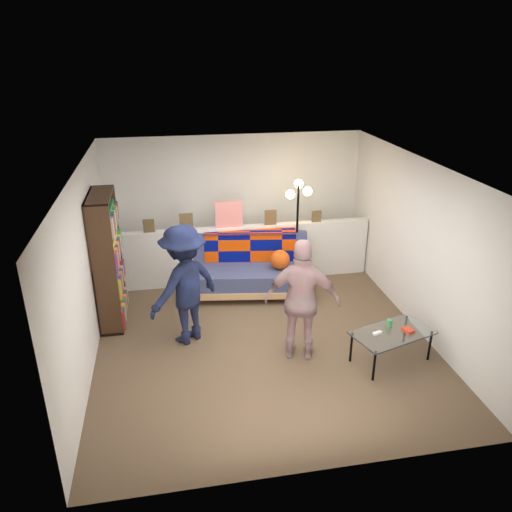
{
  "coord_description": "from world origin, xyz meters",
  "views": [
    {
      "loc": [
        -1.16,
        -5.95,
        3.83
      ],
      "look_at": [
        0.0,
        0.4,
        1.05
      ],
      "focal_mm": 35.0,
      "sensor_mm": 36.0,
      "label": 1
    }
  ],
  "objects_px": {
    "coffee_table": "(392,334)",
    "person_left": "(184,285)",
    "bookshelf": "(108,264)",
    "floor_lamp": "(298,212)",
    "futon_sofa": "(252,269)",
    "person_right": "(302,301)"
  },
  "relations": [
    {
      "from": "person_left",
      "to": "bookshelf",
      "type": "bearing_deg",
      "value": -71.95
    },
    {
      "from": "coffee_table",
      "to": "person_left",
      "type": "xyz_separation_m",
      "value": [
        -2.57,
        0.99,
        0.44
      ]
    },
    {
      "from": "coffee_table",
      "to": "person_left",
      "type": "bearing_deg",
      "value": 158.89
    },
    {
      "from": "floor_lamp",
      "to": "futon_sofa",
      "type": "bearing_deg",
      "value": -167.71
    },
    {
      "from": "futon_sofa",
      "to": "person_right",
      "type": "bearing_deg",
      "value": -80.93
    },
    {
      "from": "bookshelf",
      "to": "floor_lamp",
      "type": "distance_m",
      "value": 3.09
    },
    {
      "from": "coffee_table",
      "to": "floor_lamp",
      "type": "xyz_separation_m",
      "value": [
        -0.63,
        2.44,
        0.87
      ]
    },
    {
      "from": "coffee_table",
      "to": "floor_lamp",
      "type": "bearing_deg",
      "value": 104.54
    },
    {
      "from": "bookshelf",
      "to": "floor_lamp",
      "type": "relative_size",
      "value": 1.08
    },
    {
      "from": "coffee_table",
      "to": "person_right",
      "type": "bearing_deg",
      "value": 164.19
    },
    {
      "from": "coffee_table",
      "to": "person_left",
      "type": "height_order",
      "value": "person_left"
    },
    {
      "from": "futon_sofa",
      "to": "floor_lamp",
      "type": "distance_m",
      "value": 1.2
    },
    {
      "from": "coffee_table",
      "to": "person_right",
      "type": "distance_m",
      "value": 1.24
    },
    {
      "from": "futon_sofa",
      "to": "floor_lamp",
      "type": "relative_size",
      "value": 1.16
    },
    {
      "from": "person_left",
      "to": "coffee_table",
      "type": "bearing_deg",
      "value": 122.15
    },
    {
      "from": "coffee_table",
      "to": "person_right",
      "type": "xyz_separation_m",
      "value": [
        -1.12,
        0.32,
        0.42
      ]
    },
    {
      "from": "person_left",
      "to": "floor_lamp",
      "type": "bearing_deg",
      "value": -179.91
    },
    {
      "from": "futon_sofa",
      "to": "floor_lamp",
      "type": "xyz_separation_m",
      "value": [
        0.8,
        0.17,
        0.88
      ]
    },
    {
      "from": "futon_sofa",
      "to": "bookshelf",
      "type": "distance_m",
      "value": 2.31
    },
    {
      "from": "bookshelf",
      "to": "coffee_table",
      "type": "bearing_deg",
      "value": -25.58
    },
    {
      "from": "person_right",
      "to": "person_left",
      "type": "bearing_deg",
      "value": -6.11
    },
    {
      "from": "coffee_table",
      "to": "bookshelf",
      "type": "bearing_deg",
      "value": 154.42
    }
  ]
}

